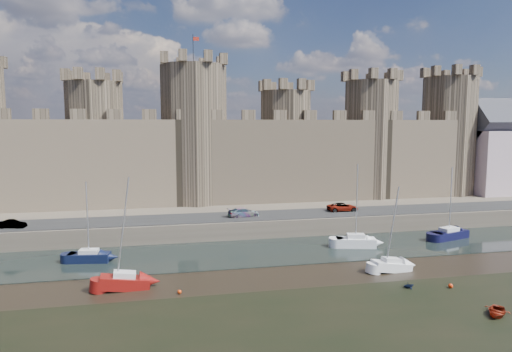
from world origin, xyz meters
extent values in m
cube|color=black|center=(0.00, 24.00, 0.04)|extent=(160.00, 12.00, 0.08)
cube|color=#4C443A|center=(0.00, 60.00, 1.25)|extent=(160.00, 60.00, 2.50)
cube|color=black|center=(0.00, 34.00, 2.55)|extent=(160.00, 7.00, 0.10)
cube|color=#42382B|center=(0.00, 48.00, 9.50)|extent=(100.00, 9.00, 14.00)
cylinder|color=#42382B|center=(-14.00, 48.00, 12.50)|extent=(9.00, 9.00, 20.00)
cylinder|color=#42382B|center=(2.00, 48.00, 14.00)|extent=(11.00, 11.00, 23.00)
cylinder|color=black|center=(2.00, 48.00, 28.00)|extent=(0.10, 0.10, 5.00)
cube|color=maroon|center=(2.50, 48.00, 29.80)|extent=(1.00, 0.03, 0.60)
cylinder|color=#42382B|center=(18.00, 48.00, 12.00)|extent=(9.00, 9.00, 19.00)
cylinder|color=#42382B|center=(34.00, 48.00, 13.00)|extent=(10.00, 10.00, 21.00)
cylinder|color=#42382B|center=(50.00, 48.00, 13.50)|extent=(10.00, 10.00, 22.00)
cube|color=#C5A8B1|center=(58.00, 46.00, 8.50)|extent=(8.50, 9.00, 12.00)
cube|color=#38383F|center=(58.00, 46.00, 16.10)|extent=(8.50, 9.05, 9.05)
imported|color=gray|center=(-22.54, 32.65, 3.06)|extent=(3.58, 1.83, 1.12)
imported|color=gray|center=(7.83, 33.70, 3.16)|extent=(4.79, 2.53, 1.32)
imported|color=gray|center=(23.42, 34.68, 3.16)|extent=(4.78, 2.24, 1.32)
cube|color=black|center=(-11.99, 23.98, 0.59)|extent=(4.85, 2.48, 1.01)
cube|color=silver|center=(-11.99, 23.98, 1.32)|extent=(2.23, 1.56, 0.46)
cylinder|color=silver|center=(-11.99, 23.98, 5.23)|extent=(0.14, 0.14, 8.27)
cube|color=white|center=(20.67, 23.61, 0.66)|extent=(5.29, 3.07, 1.17)
cube|color=silver|center=(20.67, 23.61, 1.51)|extent=(2.47, 1.84, 0.53)
cylinder|color=silver|center=(20.67, 23.61, 6.03)|extent=(0.14, 0.14, 9.57)
cube|color=black|center=(35.08, 25.01, 0.62)|extent=(6.05, 3.73, 1.08)
cube|color=silver|center=(35.08, 25.01, 1.41)|extent=(2.85, 2.20, 0.49)
cylinder|color=silver|center=(35.08, 25.01, 5.58)|extent=(0.14, 0.14, 8.84)
cube|color=maroon|center=(-7.31, 14.33, 0.59)|extent=(4.77, 2.10, 1.19)
cube|color=silver|center=(-7.31, 14.33, 1.46)|extent=(2.15, 1.40, 0.54)
cylinder|color=silver|center=(-7.31, 14.33, 6.05)|extent=(0.14, 0.14, 9.73)
cube|color=white|center=(20.53, 14.04, 0.50)|extent=(4.41, 2.01, 1.01)
cube|color=silver|center=(20.53, 14.04, 1.24)|extent=(1.99, 1.32, 0.46)
cylinder|color=silver|center=(20.53, 14.04, 5.13)|extent=(0.14, 0.14, 8.24)
imported|color=maroon|center=(23.51, 1.72, 0.29)|extent=(3.42, 3.41, 0.58)
imported|color=black|center=(19.61, 8.92, 0.29)|extent=(1.16, 1.01, 0.59)
sphere|color=red|center=(-2.20, 12.00, 0.19)|extent=(0.39, 0.39, 0.39)
sphere|color=red|center=(23.65, 8.13, 0.23)|extent=(0.45, 0.45, 0.45)
camera|label=1|loc=(-3.57, -29.82, 15.93)|focal=32.00mm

